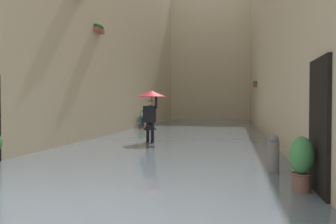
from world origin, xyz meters
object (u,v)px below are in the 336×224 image
person_wading (151,105)px  mooring_bollard (274,156)px  potted_plant_near_left (302,164)px  potted_plant_far_right (142,122)px

person_wading → mooring_bollard: 5.98m
person_wading → potted_plant_near_left: 7.22m
person_wading → potted_plant_near_left: size_ratio=2.10×
person_wading → potted_plant_far_right: (2.33, -6.83, -1.00)m
person_wading → mooring_bollard: size_ratio=2.33×
person_wading → potted_plant_near_left: bearing=124.2°
potted_plant_far_right → mooring_bollard: 12.90m
potted_plant_near_left → potted_plant_far_right: (6.35, -12.76, -0.09)m
potted_plant_near_left → mooring_bollard: 1.41m
potted_plant_near_left → mooring_bollard: size_ratio=1.11×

